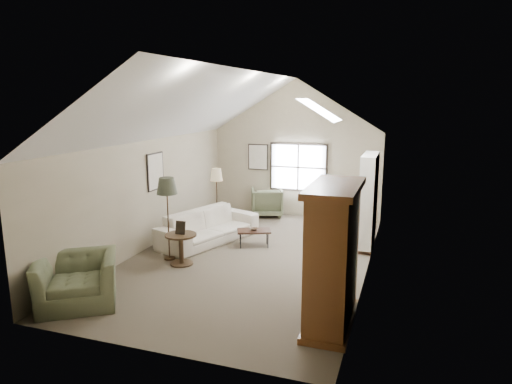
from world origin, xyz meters
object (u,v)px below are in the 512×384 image
(sofa, at_px, (209,226))
(side_chair, at_px, (324,200))
(armoire, at_px, (333,256))
(armchair_near, at_px, (77,281))
(armchair_far, at_px, (267,202))
(coffee_table, at_px, (254,238))
(side_table, at_px, (181,249))

(sofa, relative_size, side_chair, 2.30)
(armoire, xyz_separation_m, armchair_near, (-4.19, -0.69, -0.68))
(armchair_far, height_order, coffee_table, armchair_far)
(side_table, height_order, side_chair, side_chair)
(armoire, relative_size, coffee_table, 2.82)
(sofa, distance_m, side_chair, 3.72)
(armoire, distance_m, side_table, 3.84)
(armchair_far, height_order, side_chair, side_chair)
(armchair_far, bearing_deg, side_table, 62.78)
(side_table, bearing_deg, coffee_table, 56.66)
(armoire, relative_size, sofa, 0.83)
(armchair_near, xyz_separation_m, coffee_table, (1.83, 3.88, -0.22))
(side_table, relative_size, side_chair, 0.58)
(armoire, height_order, armchair_far, armoire)
(coffee_table, distance_m, side_chair, 3.15)
(armoire, xyz_separation_m, coffee_table, (-2.36, 3.18, -0.90))
(sofa, bearing_deg, armchair_far, 8.29)
(armchair_near, xyz_separation_m, armchair_far, (1.26, 6.72, -0.00))
(side_chair, bearing_deg, sofa, -115.57)
(coffee_table, bearing_deg, armchair_near, -115.30)
(armchair_far, xyz_separation_m, side_table, (-0.49, -4.45, -0.09))
(armoire, relative_size, side_chair, 1.92)
(armchair_near, bearing_deg, armoire, -25.05)
(sofa, bearing_deg, side_chair, -18.02)
(armchair_far, bearing_deg, armoire, 95.00)
(sofa, bearing_deg, armchair_near, -169.96)
(coffee_table, bearing_deg, armoire, -53.41)
(sofa, xyz_separation_m, armchair_near, (-0.67, -3.86, 0.04))
(coffee_table, xyz_separation_m, side_table, (-1.06, -1.61, 0.13))
(armchair_near, bearing_deg, sofa, 45.68)
(armoire, bearing_deg, side_chair, 101.48)
(armchair_far, xyz_separation_m, side_chair, (1.70, 0.08, 0.16))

